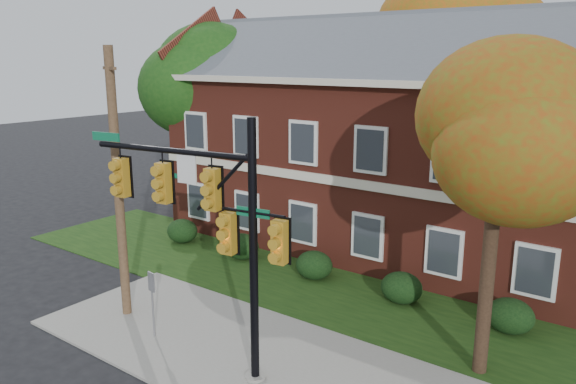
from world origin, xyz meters
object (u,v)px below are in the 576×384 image
Objects in this scene: hedge_right at (401,288)px; hedge_far_right at (510,316)px; hedge_center at (314,265)px; sign_post at (152,294)px; hedge_left at (242,247)px; traffic_signal at (212,218)px; utility_pole at (118,186)px; tree_left_rear at (200,84)px; hedge_far_left at (182,231)px; tree_far_rear at (483,39)px; tree_near_right at (510,117)px; apartment_building at (384,130)px.

hedge_right is 1.00× the size of hedge_far_right.
sign_post reaches higher than hedge_center.
traffic_signal reaches higher than hedge_left.
hedge_left is at bearing 117.08° from utility_pole.
hedge_center is at bearing 0.00° from hedge_left.
traffic_signal is at bearing 15.49° from utility_pole.
utility_pole is (6.63, -10.18, -2.46)m from tree_left_rear.
hedge_far_left is 7.90m from tree_left_rear.
hedge_far_right is 0.21× the size of traffic_signal.
hedge_center is 3.50m from hedge_right.
hedge_center is 0.68× the size of sign_post.
tree_far_rear is 20.30m from traffic_signal.
hedge_center is at bearing -95.85° from tree_far_rear.
tree_left_rear is at bearing 157.64° from tree_near_right.
apartment_building is at bearing 36.89° from hedge_far_left.
hedge_far_right is at bearing 0.00° from hedge_left.
hedge_far_right is 0.17× the size of utility_pole.
tree_left_rear reaches higher than hedge_center.
tree_far_rear reaches higher than hedge_center.
hedge_far_left is 1.00× the size of hedge_far_right.
hedge_left is at bearing -33.59° from tree_left_rear.
hedge_center is at bearing 87.41° from sign_post.
apartment_building is 8.84m from tree_far_rear.
hedge_far_left is 0.16× the size of tree_left_rear.
hedge_far_left is at bearing -143.11° from apartment_building.
apartment_building is 9.15× the size of sign_post.
hedge_far_left is 17.61m from tree_far_rear.
traffic_signal is at bearing -130.22° from hedge_far_right.
hedge_left and hedge_right have the same top height.
tree_far_rear reaches higher than hedge_right.
hedge_left is 1.00× the size of hedge_center.
hedge_far_right is (7.00, -5.25, -4.46)m from apartment_building.
hedge_far_left is at bearing 180.00° from hedge_left.
tree_far_rear is at bearing 57.50° from hedge_far_left.
hedge_left is at bearing 180.00° from hedge_far_right.
tree_near_right is at bearing -14.81° from hedge_left.
tree_left_rear reaches higher than tree_near_right.
tree_near_right is (7.22, -8.09, 1.68)m from apartment_building.
tree_near_right is 11.08m from utility_pole.
apartment_building reaches higher than hedge_far_right.
tree_far_rear is at bearing 113.37° from hedge_far_right.
tree_left_rear is at bearing 127.51° from traffic_signal.
hedge_far_right is 12.34m from utility_pole.
hedge_far_right is 0.68× the size of sign_post.
hedge_far_left is 1.00× the size of hedge_left.
tree_far_rear reaches higher than tree_near_right.
tree_far_rear is (4.84, 13.09, 8.32)m from hedge_left.
traffic_signal is 4.52m from utility_pole.
tree_near_right is 0.97× the size of tree_left_rear.
tree_near_right reaches higher than hedge_far_left.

